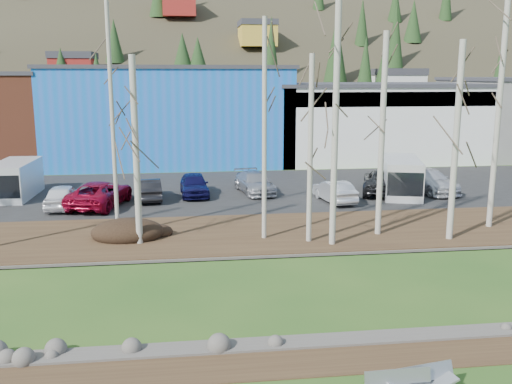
{
  "coord_description": "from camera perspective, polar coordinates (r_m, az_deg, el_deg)",
  "views": [
    {
      "loc": [
        -4.99,
        -11.76,
        7.6
      ],
      "look_at": [
        -1.84,
        12.66,
        2.5
      ],
      "focal_mm": 40.0,
      "sensor_mm": 36.0,
      "label": 1
    }
  ],
  "objects": [
    {
      "name": "car_6",
      "position": [
        37.24,
        12.64,
        1.05
      ],
      "size": [
        4.18,
        5.98,
        1.52
      ],
      "primitive_type": "imported",
      "rotation": [
        0.0,
        0.0,
        2.81
      ],
      "color": "#232325",
      "rests_on": "parking_lot"
    },
    {
      "name": "birch_3",
      "position": [
        24.87,
        7.94,
        6.61
      ],
      "size": [
        0.28,
        0.28,
        10.58
      ],
      "color": "beige",
      "rests_on": "far_bank"
    },
    {
      "name": "car_0",
      "position": [
        34.09,
        -18.76,
        -0.39
      ],
      "size": [
        1.63,
        4.02,
        1.37
      ],
      "primitive_type": "imported",
      "rotation": [
        0.0,
        0.0,
        3.14
      ],
      "color": "white",
      "rests_on": "parking_lot"
    },
    {
      "name": "parking_lot",
      "position": [
        37.85,
        0.38,
        0.23
      ],
      "size": [
        80.0,
        14.0,
        0.14
      ],
      "primitive_type": "cube",
      "color": "black",
      "rests_on": "ground"
    },
    {
      "name": "car_1",
      "position": [
        35.0,
        -10.67,
        0.28
      ],
      "size": [
        1.78,
        4.06,
        1.3
      ],
      "primitive_type": "imported",
      "rotation": [
        0.0,
        0.0,
        3.25
      ],
      "color": "black",
      "rests_on": "parking_lot"
    },
    {
      "name": "far_bank",
      "position": [
        27.77,
        3.3,
        -4.04
      ],
      "size": [
        80.0,
        7.0,
        0.15
      ],
      "primitive_type": "cube",
      "color": "#382616",
      "rests_on": "ground"
    },
    {
      "name": "birch_5",
      "position": [
        25.32,
        5.45,
        4.19
      ],
      "size": [
        0.23,
        0.23,
        8.32
      ],
      "color": "beige",
      "rests_on": "far_bank"
    },
    {
      "name": "van_white",
      "position": [
        36.71,
        14.32,
        1.43
      ],
      "size": [
        3.52,
        5.62,
        2.29
      ],
      "rotation": [
        0.0,
        0.0,
        -0.27
      ],
      "color": "silver",
      "rests_on": "parking_lot"
    },
    {
      "name": "far_bank_rocks",
      "position": [
        24.79,
        4.66,
        -6.19
      ],
      "size": [
        80.0,
        0.8,
        0.46
      ],
      "primitive_type": null,
      "color": "#47423D",
      "rests_on": "ground"
    },
    {
      "name": "birch_6",
      "position": [
        26.97,
        12.49,
        5.52
      ],
      "size": [
        0.27,
        0.27,
        9.35
      ],
      "color": "beige",
      "rests_on": "far_bank"
    },
    {
      "name": "car_2",
      "position": [
        33.84,
        -15.33,
        -0.18
      ],
      "size": [
        3.69,
        5.74,
        1.47
      ],
      "primitive_type": "imported",
      "rotation": [
        0.0,
        0.0,
        2.89
      ],
      "color": "maroon",
      "rests_on": "parking_lot"
    },
    {
      "name": "car_4",
      "position": [
        35.76,
        -6.2,
        0.75
      ],
      "size": [
        1.86,
        4.21,
        1.41
      ],
      "primitive_type": "imported",
      "rotation": [
        0.0,
        0.0,
        0.05
      ],
      "color": "#100F42",
      "rests_on": "parking_lot"
    },
    {
      "name": "birch_7",
      "position": [
        27.05,
        19.36,
        4.71
      ],
      "size": [
        0.29,
        0.29,
        8.93
      ],
      "color": "beige",
      "rests_on": "far_bank"
    },
    {
      "name": "bench_damaged",
      "position": [
        14.8,
        16.24,
        -17.96
      ],
      "size": [
        1.82,
        0.87,
        0.78
      ],
      "rotation": [
        0.0,
        0.0,
        0.18
      ],
      "color": "#A0A2A5",
      "rests_on": "ground"
    },
    {
      "name": "building_white",
      "position": [
        53.68,
        11.21,
        7.01
      ],
      "size": [
        18.36,
        12.24,
        6.8
      ],
      "color": "white",
      "rests_on": "ground"
    },
    {
      "name": "birch_8",
      "position": [
        29.92,
        23.14,
        8.04
      ],
      "size": [
        0.27,
        0.27,
        12.05
      ],
      "color": "beige",
      "rests_on": "far_bank"
    },
    {
      "name": "river",
      "position": [
        21.03,
        7.0,
        -9.58
      ],
      "size": [
        80.0,
        8.0,
        0.9
      ],
      "primitive_type": null,
      "color": "#11202F",
      "rests_on": "ground"
    },
    {
      "name": "van_grey",
      "position": [
        37.93,
        -23.01,
        1.11
      ],
      "size": [
        2.23,
        5.06,
        2.19
      ],
      "rotation": [
        0.0,
        0.0,
        -0.03
      ],
      "color": "silver",
      "rests_on": "parking_lot"
    },
    {
      "name": "building_blue",
      "position": [
        50.89,
        -8.55,
        7.7
      ],
      "size": [
        20.4,
        12.24,
        8.3
      ],
      "color": "blue",
      "rests_on": "ground"
    },
    {
      "name": "car_7",
      "position": [
        38.33,
        16.87,
        1.09
      ],
      "size": [
        2.93,
        5.36,
        1.47
      ],
      "primitive_type": "imported",
      "rotation": [
        0.0,
        0.0,
        0.18
      ],
      "color": "silver",
      "rests_on": "parking_lot"
    },
    {
      "name": "car_5",
      "position": [
        34.14,
        7.85,
        0.07
      ],
      "size": [
        1.92,
        4.05,
        1.28
      ],
      "primitive_type": "imported",
      "rotation": [
        0.0,
        0.0,
        3.29
      ],
      "color": "silver",
      "rests_on": "parking_lot"
    },
    {
      "name": "car_3",
      "position": [
        36.42,
        -0.15,
        0.94
      ],
      "size": [
        2.56,
        4.77,
        1.31
      ],
      "primitive_type": "imported",
      "rotation": [
        0.0,
        0.0,
        0.16
      ],
      "color": "#929399",
      "rests_on": "parking_lot"
    },
    {
      "name": "birch_2",
      "position": [
        25.43,
        -11.92,
        3.97
      ],
      "size": [
        0.29,
        0.29,
        8.28
      ],
      "color": "beige",
      "rests_on": "far_bank"
    },
    {
      "name": "dirt_strip",
      "position": [
        16.57,
        11.5,
        -15.8
      ],
      "size": [
        80.0,
        1.8,
        0.03
      ],
      "primitive_type": "cube",
      "color": "#382616",
      "rests_on": "ground"
    },
    {
      "name": "hillside",
      "position": [
        96.4,
        -4.56,
        17.57
      ],
      "size": [
        160.0,
        72.0,
        35.0
      ],
      "primitive_type": null,
      "color": "#2E281B",
      "rests_on": "ground"
    },
    {
      "name": "birch_1",
      "position": [
        26.91,
        -14.22,
        8.07
      ],
      "size": [
        0.19,
        0.19,
        11.82
      ],
      "color": "beige",
      "rests_on": "far_bank"
    },
    {
      "name": "near_bank_rocks",
      "position": [
        17.42,
        10.42,
        -14.37
      ],
      "size": [
        80.0,
        0.8,
        0.5
      ],
      "primitive_type": null,
      "color": "#47423D",
      "rests_on": "ground"
    },
    {
      "name": "dirt_mound",
      "position": [
        27.16,
        -12.72,
        -3.79
      ],
      "size": [
        3.35,
        2.37,
        0.66
      ],
      "primitive_type": "ellipsoid",
      "color": "black",
      "rests_on": "far_bank"
    },
    {
      "name": "birch_4",
      "position": [
        25.63,
        0.85,
        6.1
      ],
      "size": [
        0.21,
        0.21,
        9.9
      ],
      "color": "beige",
      "rests_on": "far_bank"
    }
  ]
}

